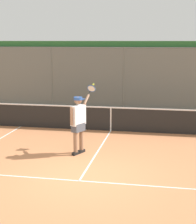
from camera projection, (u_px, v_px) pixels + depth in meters
ground_plane at (82, 176)px, 9.50m from camera, size 60.00×60.00×0.00m
court_line_markings at (77, 185)px, 8.96m from camera, size 7.62×9.65×0.01m
fence_backdrop at (125, 76)px, 18.47m from camera, size 17.76×1.37×3.48m
tennis_net at (111, 119)px, 14.20m from camera, size 9.79×0.09×1.07m
tennis_player at (78, 120)px, 11.22m from camera, size 0.60×1.43×2.11m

